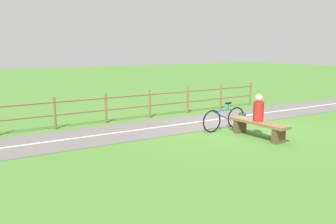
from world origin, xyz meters
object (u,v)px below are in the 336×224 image
(bench, at_px, (258,126))
(bicycle, at_px, (224,119))
(person_seated, at_px, (259,109))
(backpack, at_px, (242,120))

(bench, height_order, bicycle, bicycle)
(bench, height_order, person_seated, person_seated)
(bicycle, bearing_deg, bench, 100.25)
(person_seated, bearing_deg, bench, 180.00)
(bench, height_order, backpack, bench)
(person_seated, distance_m, bicycle, 1.31)
(bench, bearing_deg, person_seated, -0.00)
(person_seated, bearing_deg, backpack, -26.32)
(bench, distance_m, backpack, 1.43)
(person_seated, bearing_deg, bicycle, 9.70)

